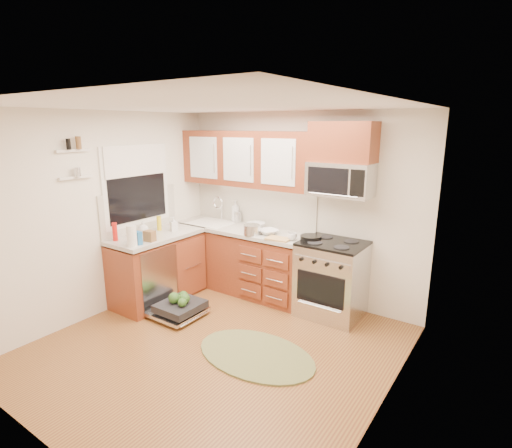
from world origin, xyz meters
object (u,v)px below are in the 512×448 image
Objects in this scene: upper_cabinets at (246,159)px; skillet at (311,237)px; microwave at (340,179)px; rug at (256,355)px; range at (332,279)px; dishwasher at (178,309)px; cutting_board at (278,239)px; bowl_a at (268,232)px; sink at (212,231)px; paper_towel_roll at (132,236)px; stock_pot at (252,230)px; bowl_b at (256,226)px; cup at (292,237)px.

skillet is (1.12, -0.19, -0.90)m from upper_cabinets.
microwave reaches higher than rug.
dishwasher is (-1.54, -1.13, -0.38)m from range.
rug is 4.35× the size of cutting_board.
bowl_a is at bearing -178.69° from skillet.
cutting_board is at bearing -8.89° from sink.
sink is at bearing 109.20° from dishwasher.
sink is 2.27m from rug.
cutting_board is (-0.65, -0.33, -0.76)m from microwave.
paper_towel_roll is at bearing -139.81° from skillet.
skillet is (1.26, 1.08, 0.87)m from dishwasher.
microwave is 2.88× the size of skillet.
paper_towel_roll is at bearing -125.24° from stock_pot.
stock_pot is (0.35, -0.35, -0.88)m from upper_cabinets.
paper_towel_roll is (-0.87, -1.23, 0.06)m from stock_pot.
range reaches higher than rug.
bowl_a is (1.03, 1.38, -0.10)m from paper_towel_roll.
microwave is at bearing 1.24° from bowl_b.
rug is at bearing -62.03° from bowl_a.
paper_towel_roll reaches higher than cutting_board.
rug is 1.53m from cup.
microwave reaches higher than paper_towel_roll.
stock_pot reaches higher than bowl_a.
dishwasher is 0.53× the size of rug.
upper_cabinets is at bearing 170.28° from skillet.
cup is at bearing -10.74° from bowl_a.
range is 1.95m from dishwasher.
microwave is 1.06m from cutting_board.
microwave reaches higher than range.
skillet is 0.87× the size of cutting_board.
upper_cabinets reaches higher than range.
dishwasher is 1.08m from paper_towel_roll.
skillet is at bearing -8.73° from bowl_b.
dishwasher is at bearing 38.63° from paper_towel_roll.
bowl_b reaches higher than skillet.
rug is 5.11× the size of bowl_b.
stock_pot is at bearing 126.85° from rug.
bowl_a reaches higher than cutting_board.
sink is 0.47× the size of rug.
bowl_b is at bearing 124.55° from rug.
bowl_a is at bearing 53.24° from paper_towel_roll.
paper_towel_roll reaches higher than bowl_b.
rug is (-0.24, -1.30, -0.46)m from range.
bowl_a reaches higher than dishwasher.
cutting_board is 0.29m from bowl_a.
range is 1.41m from rug.
rug is (1.69, -1.29, -0.79)m from sink.
dishwasher is at bearing -143.73° from range.
range is 3.14× the size of cutting_board.
range reaches higher than dishwasher.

